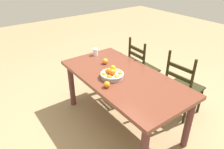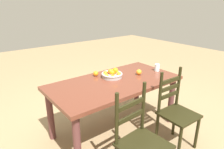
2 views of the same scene
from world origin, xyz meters
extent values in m
plane|color=#927954|center=(0.00, 0.00, 0.00)|extent=(12.00, 12.00, 0.00)
cube|color=brown|center=(0.00, 0.00, 0.71)|extent=(1.70, 0.86, 0.05)
cylinder|color=#562E2D|center=(-0.76, -0.35, 0.34)|extent=(0.08, 0.08, 0.68)
cylinder|color=#562E2D|center=(-0.76, 0.35, 0.34)|extent=(0.08, 0.08, 0.68)
cylinder|color=#562E2D|center=(0.76, 0.35, 0.34)|extent=(0.08, 0.08, 0.68)
cube|color=black|center=(-0.37, 0.73, 0.44)|extent=(0.40, 0.40, 0.03)
cylinder|color=black|center=(-0.20, 0.89, 0.21)|extent=(0.04, 0.04, 0.43)
cylinder|color=black|center=(-0.53, 0.90, 0.21)|extent=(0.04, 0.04, 0.43)
cylinder|color=black|center=(-0.22, 0.56, 0.21)|extent=(0.04, 0.04, 0.43)
cylinder|color=black|center=(-0.55, 0.57, 0.21)|extent=(0.04, 0.04, 0.43)
cylinder|color=black|center=(-0.22, 0.56, 0.70)|extent=(0.04, 0.04, 0.50)
cylinder|color=black|center=(-0.55, 0.57, 0.70)|extent=(0.04, 0.04, 0.50)
cube|color=black|center=(-0.38, 0.57, 0.63)|extent=(0.30, 0.04, 0.04)
cube|color=black|center=(-0.38, 0.57, 0.72)|extent=(0.30, 0.04, 0.04)
cube|color=black|center=(-0.38, 0.57, 0.82)|extent=(0.30, 0.04, 0.04)
cube|color=black|center=(0.32, 0.84, 0.42)|extent=(0.45, 0.45, 0.03)
cylinder|color=black|center=(0.49, 1.03, 0.20)|extent=(0.04, 0.04, 0.41)
cylinder|color=black|center=(0.13, 1.01, 0.20)|extent=(0.04, 0.04, 0.41)
cylinder|color=black|center=(0.52, 0.67, 0.20)|extent=(0.04, 0.04, 0.41)
cylinder|color=black|center=(0.15, 0.65, 0.20)|extent=(0.04, 0.04, 0.41)
cylinder|color=black|center=(0.52, 0.67, 0.69)|extent=(0.04, 0.04, 0.52)
cylinder|color=black|center=(0.15, 0.65, 0.69)|extent=(0.04, 0.04, 0.52)
cube|color=black|center=(0.33, 0.66, 0.65)|extent=(0.33, 0.04, 0.04)
cube|color=black|center=(0.33, 0.66, 0.78)|extent=(0.33, 0.04, 0.04)
cylinder|color=#A69E9C|center=(-0.05, -0.13, 0.75)|extent=(0.27, 0.27, 0.05)
torus|color=#A69E9C|center=(-0.05, -0.13, 0.78)|extent=(0.29, 0.29, 0.02)
sphere|color=orange|center=(0.04, -0.13, 0.77)|extent=(0.06, 0.06, 0.06)
sphere|color=orange|center=(0.00, -0.05, 0.77)|extent=(0.06, 0.06, 0.06)
sphere|color=orange|center=(-0.11, -0.05, 0.77)|extent=(0.07, 0.07, 0.07)
sphere|color=orange|center=(-0.15, -0.14, 0.77)|extent=(0.06, 0.06, 0.06)
sphere|color=orange|center=(-0.10, -0.21, 0.77)|extent=(0.06, 0.06, 0.06)
sphere|color=orange|center=(0.00, -0.21, 0.77)|extent=(0.07, 0.07, 0.07)
sphere|color=orange|center=(-0.08, -0.09, 0.83)|extent=(0.07, 0.07, 0.07)
sphere|color=orange|center=(-0.07, -0.12, 0.81)|extent=(0.06, 0.06, 0.06)
sphere|color=orange|center=(-0.06, -0.11, 0.80)|extent=(0.07, 0.07, 0.07)
sphere|color=orange|center=(-0.09, -0.14, 0.81)|extent=(0.07, 0.07, 0.07)
sphere|color=orange|center=(-0.05, -0.13, 0.81)|extent=(0.06, 0.06, 0.06)
sphere|color=orange|center=(-0.08, -0.14, 0.81)|extent=(0.06, 0.06, 0.06)
sphere|color=orange|center=(-0.04, -0.12, 0.81)|extent=(0.07, 0.07, 0.07)
sphere|color=orange|center=(-0.03, -0.14, 0.81)|extent=(0.07, 0.07, 0.07)
sphere|color=orange|center=(-0.41, 0.02, 0.77)|extent=(0.08, 0.08, 0.08)
sphere|color=orange|center=(0.09, -0.31, 0.76)|extent=(0.07, 0.07, 0.07)
cylinder|color=silver|center=(-0.74, 0.07, 0.78)|extent=(0.07, 0.07, 0.10)
camera|label=1|loc=(1.70, -1.42, 1.97)|focal=33.29mm
camera|label=2|loc=(1.51, 1.87, 1.69)|focal=32.19mm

